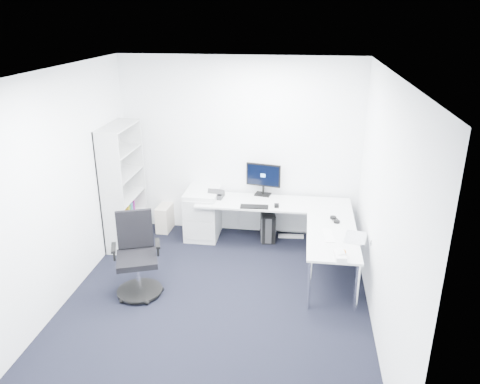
# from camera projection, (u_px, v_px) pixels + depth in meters

# --- Properties ---
(ground) EXTENTS (4.20, 4.20, 0.00)m
(ground) POSITION_uv_depth(u_px,v_px,m) (215.00, 305.00, 5.56)
(ground) COLOR black
(ceiling) EXTENTS (4.20, 4.20, 0.00)m
(ceiling) POSITION_uv_depth(u_px,v_px,m) (210.00, 73.00, 4.59)
(ceiling) COLOR white
(wall_back) EXTENTS (3.60, 0.02, 2.70)m
(wall_back) POSITION_uv_depth(u_px,v_px,m) (240.00, 148.00, 7.01)
(wall_back) COLOR white
(wall_back) RESTS_ON ground
(wall_front) EXTENTS (3.60, 0.02, 2.70)m
(wall_front) POSITION_uv_depth(u_px,v_px,m) (153.00, 316.00, 3.13)
(wall_front) COLOR white
(wall_front) RESTS_ON ground
(wall_left) EXTENTS (0.02, 4.20, 2.70)m
(wall_left) POSITION_uv_depth(u_px,v_px,m) (57.00, 192.00, 5.31)
(wall_left) COLOR white
(wall_left) RESTS_ON ground
(wall_right) EXTENTS (0.02, 4.20, 2.70)m
(wall_right) POSITION_uv_depth(u_px,v_px,m) (383.00, 209.00, 4.84)
(wall_right) COLOR white
(wall_right) RESTS_ON ground
(l_desk) EXTENTS (2.25, 1.26, 0.66)m
(l_desk) POSITION_uv_depth(u_px,v_px,m) (271.00, 232.00, 6.66)
(l_desk) COLOR silver
(l_desk) RESTS_ON ground
(drawer_pedestal) EXTENTS (0.49, 0.61, 0.75)m
(drawer_pedestal) POSITION_uv_depth(u_px,v_px,m) (203.00, 213.00, 7.16)
(drawer_pedestal) COLOR silver
(drawer_pedestal) RESTS_ON ground
(bookshelf) EXTENTS (0.35, 0.90, 1.80)m
(bookshelf) POSITION_uv_depth(u_px,v_px,m) (123.00, 186.00, 6.79)
(bookshelf) COLOR #B1B3B4
(bookshelf) RESTS_ON ground
(task_chair) EXTENTS (0.74, 0.74, 1.03)m
(task_chair) POSITION_uv_depth(u_px,v_px,m) (137.00, 257.00, 5.60)
(task_chair) COLOR black
(task_chair) RESTS_ON ground
(black_pc_tower) EXTENTS (0.28, 0.48, 0.44)m
(black_pc_tower) POSITION_uv_depth(u_px,v_px,m) (268.00, 225.00, 7.14)
(black_pc_tower) COLOR black
(black_pc_tower) RESTS_ON ground
(beige_pc_tower) EXTENTS (0.21, 0.44, 0.41)m
(beige_pc_tower) POSITION_uv_depth(u_px,v_px,m) (165.00, 217.00, 7.44)
(beige_pc_tower) COLOR beige
(beige_pc_tower) RESTS_ON ground
(power_strip) EXTENTS (0.39, 0.10, 0.04)m
(power_strip) POSITION_uv_depth(u_px,v_px,m) (291.00, 236.00, 7.22)
(power_strip) COLOR white
(power_strip) RESTS_ON ground
(monitor) EXTENTS (0.55, 0.27, 0.51)m
(monitor) POSITION_uv_depth(u_px,v_px,m) (263.00, 179.00, 7.02)
(monitor) COLOR black
(monitor) RESTS_ON l_desk
(black_keyboard) EXTENTS (0.41, 0.16, 0.02)m
(black_keyboard) POSITION_uv_depth(u_px,v_px,m) (254.00, 207.00, 6.66)
(black_keyboard) COLOR black
(black_keyboard) RESTS_ON l_desk
(mouse) EXTENTS (0.07, 0.11, 0.04)m
(mouse) POSITION_uv_depth(u_px,v_px,m) (277.00, 206.00, 6.67)
(mouse) COLOR black
(mouse) RESTS_ON l_desk
(desk_phone) EXTENTS (0.23, 0.23, 0.15)m
(desk_phone) POSITION_uv_depth(u_px,v_px,m) (216.00, 193.00, 6.99)
(desk_phone) COLOR #2C2C2F
(desk_phone) RESTS_ON l_desk
(laptop) EXTENTS (0.43, 0.42, 0.26)m
(laptop) POSITION_uv_depth(u_px,v_px,m) (356.00, 229.00, 5.70)
(laptop) COLOR silver
(laptop) RESTS_ON l_desk
(white_keyboard) EXTENTS (0.15, 0.39, 0.01)m
(white_keyboard) POSITION_uv_depth(u_px,v_px,m) (328.00, 235.00, 5.81)
(white_keyboard) COLOR white
(white_keyboard) RESTS_ON l_desk
(headphones) EXTENTS (0.18, 0.23, 0.05)m
(headphones) POSITION_uv_depth(u_px,v_px,m) (335.00, 219.00, 6.23)
(headphones) COLOR black
(headphones) RESTS_ON l_desk
(orange_fruit) EXTENTS (0.07, 0.07, 0.07)m
(orange_fruit) POSITION_uv_depth(u_px,v_px,m) (343.00, 252.00, 5.34)
(orange_fruit) COLOR orange
(orange_fruit) RESTS_ON l_desk
(tissue_box) EXTENTS (0.14, 0.23, 0.08)m
(tissue_box) POSITION_uv_depth(u_px,v_px,m) (340.00, 257.00, 5.24)
(tissue_box) COLOR white
(tissue_box) RESTS_ON l_desk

